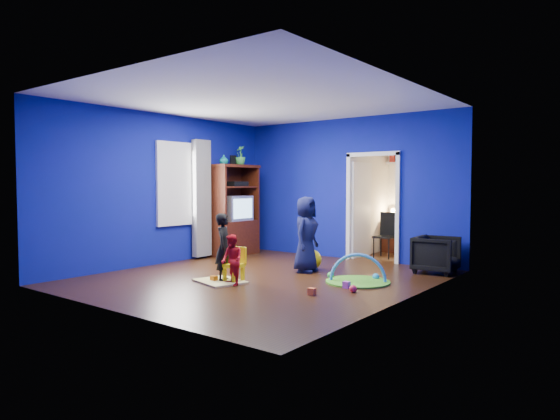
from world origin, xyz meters
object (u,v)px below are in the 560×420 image
Objects in this scene: vase at (224,160)px; armchair at (436,254)px; child_black at (224,247)px; crt_tv at (235,208)px; child_navy at (306,234)px; study_desk at (404,236)px; hopper_ball at (311,260)px; folding_chair at (385,236)px; toddler_red at (232,260)px; play_mat at (358,282)px; kid_chair at (234,266)px; tv_armoire at (234,210)px.

armchair is at bearing 10.59° from vase.
child_black is 1.55× the size of crt_tv.
vase is (-2.46, 0.49, 1.40)m from child_navy.
child_navy reaches higher than study_desk.
crt_tv is (-2.42, 0.79, 0.36)m from child_navy.
folding_chair is at bearing 79.41° from hopper_ball.
vase is at bearing 155.73° from toddler_red.
toddler_red is (-0.23, -1.65, -0.27)m from child_navy.
child_navy is 1.69m from toddler_red.
folding_chair is (-0.83, 2.68, 0.45)m from play_mat.
child_navy reaches higher than crt_tv.
vase reaches higher than study_desk.
folding_chair is at bearing 74.17° from kid_chair.
child_navy is 3.39m from study_desk.
vase reaches higher than armchair.
hopper_ball is at bearing -0.10° from child_navy.
hopper_ball reaches higher than play_mat.
vase reaches higher than child_navy.
study_desk is at bearing 32.02° from armchair.
hopper_ball is at bearing -100.59° from folding_chair.
hopper_ball is 0.74× the size of kid_chair.
vase is at bearing -97.59° from crt_tv.
tv_armoire is (0.00, 0.30, -1.08)m from vase.
toddler_red is 0.89× the size of study_desk.
study_desk is at bearing 42.83° from crt_tv.
toddler_red is 1.56× the size of kid_chair.
crt_tv reaches higher than study_desk.
toddler_red is 3.34m from crt_tv.
study_desk is at bearing -38.95° from child_black.
toddler_red is 1.11× the size of crt_tv.
child_black is 3.14m from vase.
hopper_ball is 3.14m from study_desk.
study_desk is (0.40, 3.11, 0.19)m from hopper_ball.
crt_tv is at bearing -149.88° from folding_chair.
study_desk reaches higher than armchair.
hopper_ball is (-0.05, 0.25, -0.48)m from child_navy.
crt_tv is 3.12m from kid_chair.
study_desk is (2.81, 2.57, -0.60)m from tv_armoire.
vase is 1.08m from crt_tv.
armchair is 4.71m from vase.
play_mat is 1.09× the size of folding_chair.
hopper_ball is 2.20m from folding_chair.
child_navy reaches higher than play_mat.
child_black is 3.99m from folding_chair.
child_black reaches higher than hopper_ball.
toddler_red is 2.12× the size of hopper_ball.
toddler_red is at bearing 140.74° from armchair.
toddler_red reaches higher than play_mat.
crt_tv is at bearing 10.92° from child_black.
toddler_red reaches higher than kid_chair.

